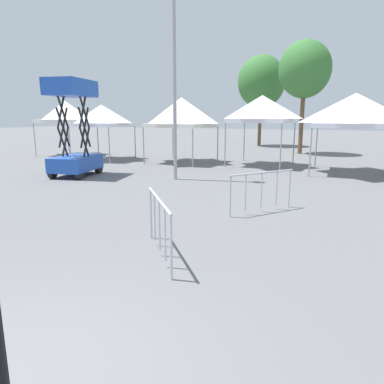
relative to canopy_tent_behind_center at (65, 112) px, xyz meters
The scene contains 11 objects.
canopy_tent_behind_center is the anchor object (origin of this frame).
canopy_tent_right_of_center 3.95m from the canopy_tent_behind_center, 16.36° to the right, with size 2.98×2.98×3.15m.
canopy_tent_left_of_center 8.53m from the canopy_tent_behind_center, ahead, with size 3.32×3.32×3.49m.
canopy_tent_behind_right 12.76m from the canopy_tent_behind_center, ahead, with size 3.08×3.08×3.52m.
canopy_tent_behind_left 17.05m from the canopy_tent_behind_center, ahead, with size 3.40×3.40×3.47m.
scissor_lift 9.14m from the canopy_tent_behind_center, 44.32° to the right, with size 1.89×2.56×3.95m.
light_pole_near_lift 12.11m from the canopy_tent_behind_center, 26.48° to the right, with size 0.36×0.36×8.54m.
tree_behind_tents_left 15.78m from the canopy_tent_behind_center, 27.73° to the left, with size 3.35×3.35×7.34m.
tree_behind_tents_right 16.04m from the canopy_tent_behind_center, 52.73° to the left, with size 3.93×3.93×7.50m.
crowd_barrier_mid_lot 17.56m from the canopy_tent_behind_center, 30.45° to the right, with size 1.27×1.73×1.08m.
crowd_barrier_near_person 19.02m from the canopy_tent_behind_center, 41.75° to the right, with size 1.39×1.64×1.08m.
Camera 1 is at (2.74, -1.79, 2.48)m, focal length 33.15 mm.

